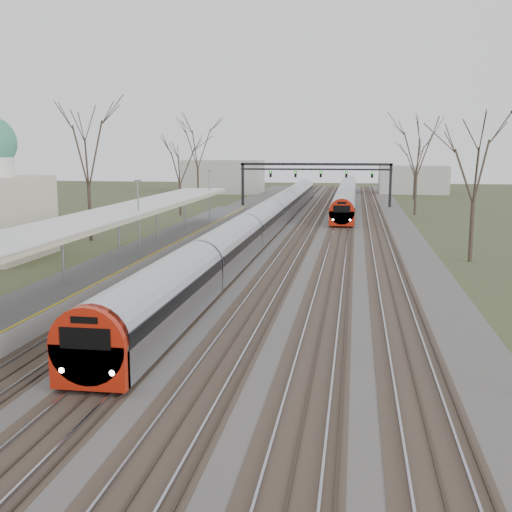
{
  "coord_description": "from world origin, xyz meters",
  "views": [
    {
      "loc": [
        5.85,
        -4.75,
        7.96
      ],
      "look_at": [
        0.37,
        30.51,
        2.0
      ],
      "focal_mm": 45.0,
      "sensor_mm": 36.0,
      "label": 1
    }
  ],
  "objects": [
    {
      "name": "tree_east_far",
      "position": [
        14.0,
        42.0,
        7.29
      ],
      "size": [
        5.0,
        5.0,
        10.3
      ],
      "color": "#2D231C",
      "rests_on": "ground"
    },
    {
      "name": "tree_west_far",
      "position": [
        -17.0,
        48.0,
        8.02
      ],
      "size": [
        5.5,
        5.5,
        11.33
      ],
      "color": "#2D231C",
      "rests_on": "ground"
    },
    {
      "name": "train_near",
      "position": [
        -2.5,
        58.63,
        1.48
      ],
      "size": [
        2.62,
        90.21,
        3.05
      ],
      "color": "#9EA0A8",
      "rests_on": "ground"
    },
    {
      "name": "platform",
      "position": [
        -9.05,
        37.5,
        0.5
      ],
      "size": [
        3.5,
        69.0,
        1.0
      ],
      "primitive_type": "cube",
      "color": "#9E9B93",
      "rests_on": "ground"
    },
    {
      "name": "canopy",
      "position": [
        -9.05,
        32.99,
        3.93
      ],
      "size": [
        4.1,
        50.0,
        3.11
      ],
      "color": "slate",
      "rests_on": "platform"
    },
    {
      "name": "train_far",
      "position": [
        4.5,
        89.77,
        1.48
      ],
      "size": [
        2.62,
        60.21,
        3.05
      ],
      "color": "#9EA0A8",
      "rests_on": "ground"
    },
    {
      "name": "track_bed",
      "position": [
        0.26,
        55.0,
        0.06
      ],
      "size": [
        24.0,
        160.0,
        0.22
      ],
      "color": "#474442",
      "rests_on": "ground"
    },
    {
      "name": "signal_gantry",
      "position": [
        0.29,
        84.99,
        4.91
      ],
      "size": [
        21.0,
        0.59,
        6.08
      ],
      "color": "black",
      "rests_on": "ground"
    }
  ]
}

